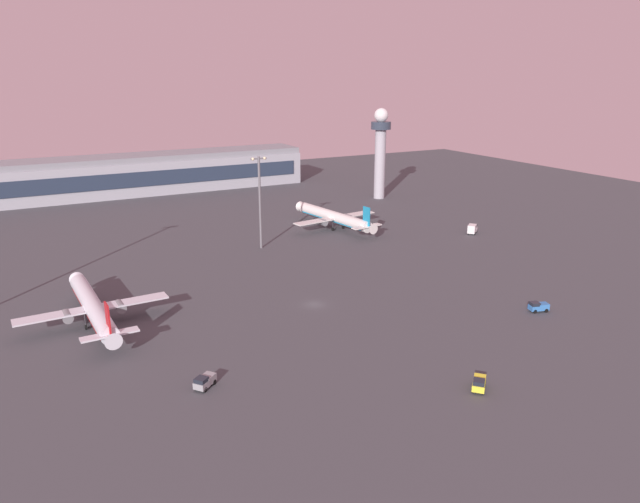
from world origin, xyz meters
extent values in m
plane|color=#424449|center=(0.00, 0.00, 0.00)|extent=(416.00, 416.00, 0.00)
cube|color=#9EA3AD|center=(-24.90, 149.85, 7.00)|extent=(180.10, 22.00, 14.00)
cube|color=#263347|center=(-24.90, 138.65, 7.70)|extent=(172.90, 0.40, 6.16)
cube|color=gray|center=(-24.90, 149.85, 15.20)|extent=(180.10, 19.80, 2.40)
cylinder|color=#A8A8B2|center=(78.12, 91.65, 14.05)|extent=(4.40, 4.40, 28.09)
cylinder|color=#2D3847|center=(78.12, 91.65, 29.59)|extent=(8.00, 8.00, 3.00)
sphere|color=silver|center=(78.12, 91.65, 33.61)|extent=(5.60, 5.60, 5.60)
cylinder|color=silver|center=(-45.24, 12.23, 3.88)|extent=(5.03, 34.20, 3.60)
cone|color=silver|center=(-46.00, 30.39, 3.88)|extent=(3.51, 2.41, 3.42)
cone|color=silver|center=(-44.46, -6.12, 3.88)|extent=(3.35, 2.79, 3.24)
cube|color=silver|center=(-45.20, 11.28, 3.69)|extent=(30.43, 5.06, 0.33)
cube|color=silver|center=(-44.54, -4.33, 4.07)|extent=(10.50, 2.71, 0.33)
cube|color=red|center=(-44.55, -4.04, 6.96)|extent=(0.41, 3.04, 6.15)
cylinder|color=slate|center=(-50.40, 11.06, 3.03)|extent=(2.22, 3.49, 2.08)
cylinder|color=slate|center=(-40.00, 11.50, 3.03)|extent=(2.22, 3.49, 2.08)
cube|color=red|center=(-45.24, 12.23, 2.89)|extent=(4.56, 31.46, 0.34)
cylinder|color=#333338|center=(-45.70, 23.12, 2.20)|extent=(0.27, 0.27, 3.36)
cylinder|color=black|center=(-45.70, 23.12, 0.52)|extent=(0.42, 1.06, 1.04)
cylinder|color=#333338|center=(-47.22, 9.77, 2.20)|extent=(0.27, 0.27, 3.36)
cylinder|color=black|center=(-47.22, 9.77, 0.52)|extent=(0.42, 1.06, 1.04)
cylinder|color=#333338|center=(-43.06, 9.95, 2.20)|extent=(0.27, 0.27, 3.36)
cylinder|color=black|center=(-43.06, 9.95, 0.52)|extent=(0.42, 1.06, 1.04)
cylinder|color=silver|center=(37.12, 57.20, 3.98)|extent=(8.63, 35.16, 3.69)
cone|color=silver|center=(34.47, 75.67, 3.98)|extent=(3.80, 2.81, 3.51)
cone|color=silver|center=(39.80, 38.54, 3.98)|extent=(3.68, 3.17, 3.32)
cube|color=silver|center=(37.26, 56.24, 3.79)|extent=(31.34, 8.27, 0.34)
cube|color=silver|center=(39.53, 40.37, 4.18)|extent=(10.91, 3.83, 0.34)
cube|color=#1984B2|center=(39.49, 40.65, 7.14)|extent=(0.73, 3.12, 6.32)
cylinder|color=slate|center=(31.97, 55.48, 3.11)|extent=(2.61, 3.77, 2.14)
cylinder|color=slate|center=(42.55, 57.00, 3.11)|extent=(2.61, 3.77, 2.14)
cube|color=#1984B2|center=(37.12, 57.20, 2.97)|extent=(7.86, 32.33, 0.35)
cylinder|color=#333338|center=(35.53, 68.28, 2.26)|extent=(0.27, 0.27, 3.45)
cylinder|color=black|center=(35.53, 68.28, 0.53)|extent=(0.54, 1.11, 1.07)
cylinder|color=#333338|center=(35.35, 54.49, 2.26)|extent=(0.27, 0.27, 3.45)
cylinder|color=black|center=(35.35, 54.49, 0.53)|extent=(0.54, 1.11, 1.07)
cylinder|color=#333338|center=(39.58, 55.10, 2.26)|extent=(0.27, 0.27, 3.45)
cylinder|color=black|center=(39.58, 55.10, 0.53)|extent=(0.54, 1.11, 1.07)
cube|color=gray|center=(-33.75, -24.64, 1.00)|extent=(2.89, 2.87, 1.10)
cube|color=#1E232D|center=(-33.75, -24.64, 1.90)|extent=(2.59, 2.59, 0.70)
cube|color=gray|center=(-32.27, -23.47, 1.15)|extent=(3.07, 2.99, 1.40)
cylinder|color=black|center=(-33.45, -25.49, 0.45)|extent=(0.89, 0.79, 0.90)
cylinder|color=black|center=(-34.51, -24.16, 0.45)|extent=(0.89, 0.79, 0.90)
cylinder|color=black|center=(-31.34, -23.82, 0.45)|extent=(0.89, 0.79, 0.90)
cylinder|color=black|center=(-32.40, -22.49, 0.45)|extent=(0.89, 0.79, 0.90)
cube|color=white|center=(74.88, 31.32, 1.05)|extent=(3.65, 3.59, 1.20)
cube|color=#1E232D|center=(74.88, 31.32, 2.00)|extent=(3.27, 3.23, 0.70)
cube|color=white|center=(72.94, 29.79, 1.75)|extent=(4.25, 4.04, 2.60)
cylinder|color=black|center=(74.53, 32.39, 0.45)|extent=(0.89, 0.79, 0.90)
cylinder|color=black|center=(75.83, 30.74, 0.45)|extent=(0.89, 0.79, 0.90)
cylinder|color=black|center=(71.77, 30.21, 0.45)|extent=(0.89, 0.79, 0.90)
cylinder|color=black|center=(73.07, 28.56, 0.45)|extent=(0.89, 0.79, 0.90)
cube|color=#3372BF|center=(40.30, -26.45, 1.00)|extent=(2.59, 2.52, 1.10)
cube|color=#1E232D|center=(40.30, -26.45, 1.90)|extent=(2.30, 2.29, 0.70)
cube|color=#3372BF|center=(42.11, -27.00, 1.15)|extent=(2.85, 2.53, 1.40)
cylinder|color=black|center=(39.78, -27.18, 0.45)|extent=(0.95, 0.55, 0.90)
cylinder|color=black|center=(40.27, -25.56, 0.45)|extent=(0.95, 0.55, 0.90)
cylinder|color=black|center=(42.35, -27.96, 0.45)|extent=(0.95, 0.55, 0.90)
cylinder|color=black|center=(42.84, -26.33, 0.45)|extent=(0.95, 0.55, 0.90)
cube|color=yellow|center=(5.89, -46.60, 1.00)|extent=(2.90, 2.89, 1.10)
cube|color=#1E232D|center=(5.89, -46.60, 1.90)|extent=(2.61, 2.61, 0.70)
cube|color=yellow|center=(7.27, -45.32, 1.15)|extent=(3.07, 3.04, 1.40)
cylinder|color=black|center=(6.25, -47.43, 0.45)|extent=(0.86, 0.83, 0.90)
cylinder|color=black|center=(5.09, -46.18, 0.45)|extent=(0.86, 0.83, 0.90)
cylinder|color=black|center=(8.22, -45.60, 0.45)|extent=(0.86, 0.83, 0.90)
cylinder|color=black|center=(7.06, -44.35, 0.45)|extent=(0.86, 0.83, 0.90)
cylinder|color=slate|center=(6.80, 47.07, 13.55)|extent=(0.70, 0.70, 27.11)
cube|color=slate|center=(6.80, 47.07, 26.51)|extent=(4.80, 0.40, 0.40)
sphere|color=#F9EAB2|center=(5.00, 47.07, 26.51)|extent=(0.90, 0.90, 0.90)
sphere|color=#F9EAB2|center=(8.60, 47.07, 26.51)|extent=(0.90, 0.90, 0.90)
camera|label=1|loc=(-57.48, -110.39, 50.17)|focal=33.35mm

